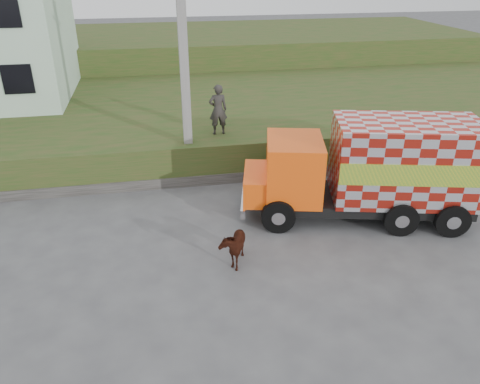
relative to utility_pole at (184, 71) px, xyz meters
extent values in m
plane|color=#474749|center=(1.00, -4.60, -4.08)|extent=(120.00, 120.00, 0.00)
cube|color=#254B19|center=(1.00, 5.40, -3.33)|extent=(40.00, 12.00, 1.50)
cube|color=#254B19|center=(1.00, 17.40, -2.58)|extent=(40.00, 12.00, 3.00)
cube|color=#595651|center=(-1.00, -0.40, -3.88)|extent=(16.00, 0.50, 0.40)
cube|color=gray|center=(0.00, 0.00, -0.08)|extent=(0.30, 0.30, 8.00)
cube|color=black|center=(5.21, -3.84, -3.46)|extent=(6.72, 3.53, 0.33)
cube|color=#FF530D|center=(3.01, -3.31, -2.42)|extent=(2.16, 2.51, 1.89)
cube|color=#FF530D|center=(1.96, -3.05, -2.99)|extent=(1.38, 2.15, 0.85)
cube|color=silver|center=(6.31, -4.11, -2.09)|extent=(4.75, 3.22, 2.45)
cube|color=yellow|center=(6.04, -5.23, -2.09)|extent=(4.22, 1.06, 0.66)
cube|color=yellow|center=(6.58, -2.99, -2.09)|extent=(4.22, 1.06, 0.66)
cube|color=silver|center=(1.50, -2.94, -3.56)|extent=(0.65, 2.14, 0.28)
cylinder|color=black|center=(2.30, -4.25, -3.56)|extent=(1.09, 0.57, 1.04)
cylinder|color=black|center=(2.81, -2.14, -3.56)|extent=(1.09, 0.57, 1.04)
cylinder|color=black|center=(5.87, -5.12, -3.56)|extent=(1.09, 0.57, 1.04)
cylinder|color=black|center=(6.38, -3.01, -3.56)|extent=(1.09, 0.57, 1.04)
cylinder|color=black|center=(7.34, -5.47, -3.56)|extent=(1.09, 0.57, 1.04)
cylinder|color=black|center=(7.85, -3.36, -3.56)|extent=(1.09, 0.57, 1.04)
imported|color=black|center=(0.67, -5.58, -3.52)|extent=(0.99, 1.43, 1.10)
imported|color=#2C2A27|center=(1.23, 0.73, -1.62)|extent=(0.71, 0.48, 1.90)
camera|label=1|loc=(-1.18, -16.17, 3.46)|focal=35.00mm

